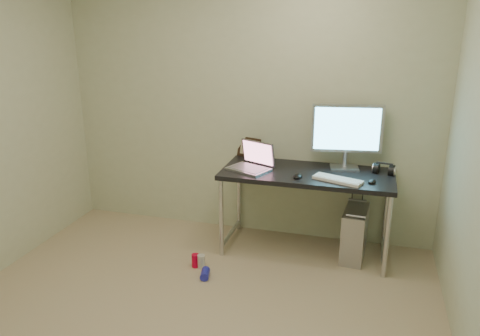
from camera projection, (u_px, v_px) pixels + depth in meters
name	position (u px, v px, depth m)	size (l,w,h in m)	color
wall_back	(247.00, 104.00, 4.31)	(3.50, 0.02, 2.50)	beige
desk	(307.00, 181.00, 4.03)	(1.46, 0.64, 0.75)	black
tower_computer	(354.00, 233.00, 4.06)	(0.22, 0.44, 0.48)	#A8A8AD
cable_a	(352.00, 203.00, 4.26)	(0.01, 0.01, 0.70)	black
cable_b	(362.00, 207.00, 4.23)	(0.01, 0.01, 0.72)	black
can_red	(195.00, 261.00, 3.94)	(0.06, 0.06, 0.12)	red
can_white	(201.00, 261.00, 3.93)	(0.06, 0.06, 0.12)	silver
can_blue	(205.00, 274.00, 3.78)	(0.07, 0.07, 0.13)	#2629C5
laptop	(252.00, 163.00, 4.07)	(0.42, 0.39, 0.24)	#BABAC2
monitor	(347.00, 132.00, 4.00)	(0.60, 0.21, 0.57)	#BABAC2
keyboard	(338.00, 180.00, 3.78)	(0.40, 0.13, 0.02)	white
mouse_right	(372.00, 181.00, 3.74)	(0.06, 0.10, 0.03)	black
mouse_left	(298.00, 175.00, 3.86)	(0.07, 0.12, 0.04)	black
headphones	(384.00, 170.00, 3.96)	(0.20, 0.11, 0.12)	black
picture_frame	(249.00, 147.00, 4.40)	(0.24, 0.03, 0.19)	black
webcam	(267.00, 150.00, 4.32)	(0.05, 0.04, 0.13)	silver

